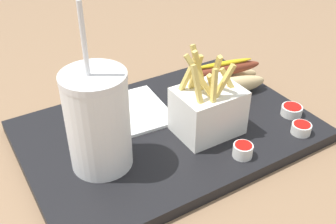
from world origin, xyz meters
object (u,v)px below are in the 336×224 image
Objects in this scene: soda_cup at (98,121)px; ketchup_cup_3 at (243,150)px; fries_basket at (208,109)px; ketchup_cup_2 at (292,110)px; hot_dog_1 at (223,81)px; napkin_stack at (138,110)px; ketchup_cup_1 at (301,128)px.

soda_cup is 0.23m from ketchup_cup_3.
fries_basket is 0.17m from ketchup_cup_2.
soda_cup reaches higher than hot_dog_1.
ketchup_cup_3 reaches higher than napkin_stack.
fries_basket is at bearing -83.95° from ketchup_cup_3.
soda_cup is at bearing -18.23° from ketchup_cup_1.
napkin_stack is (0.07, -0.11, -0.04)m from fries_basket.
soda_cup is at bearing -9.23° from ketchup_cup_2.
ketchup_cup_1 is 0.12m from ketchup_cup_3.
fries_basket is 0.16m from ketchup_cup_1.
hot_dog_1 is 5.56× the size of ketchup_cup_3.
hot_dog_1 is (-0.29, -0.07, -0.05)m from soda_cup.
ketchup_cup_3 is 0.21m from napkin_stack.
ketchup_cup_1 is at bearing 60.52° from ketchup_cup_2.
fries_basket is 4.58× the size of ketchup_cup_1.
ketchup_cup_1 is at bearing 146.39° from fries_basket.
hot_dog_1 reaches higher than ketchup_cup_2.
ketchup_cup_3 reaches higher than ketchup_cup_2.
ketchup_cup_3 is (0.15, 0.04, 0.00)m from ketchup_cup_2.
napkin_stack is (0.17, -0.03, -0.02)m from hot_dog_1.
fries_basket reaches higher than ketchup_cup_1.
ketchup_cup_3 is at bearing 61.50° from hot_dog_1.
soda_cup is 0.19m from fries_basket.
hot_dog_1 is at bearing -166.00° from soda_cup.
soda_cup reaches higher than ketchup_cup_1.
napkin_stack is (-0.11, -0.10, -0.07)m from soda_cup.
hot_dog_1 is 0.14m from ketchup_cup_2.
soda_cup is 7.72× the size of ketchup_cup_1.
fries_basket is at bearing 174.94° from soda_cup.
ketchup_cup_2 is 1.19× the size of ketchup_cup_3.
soda_cup is at bearing -5.06° from fries_basket.
ketchup_cup_1 is 1.06× the size of ketchup_cup_3.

